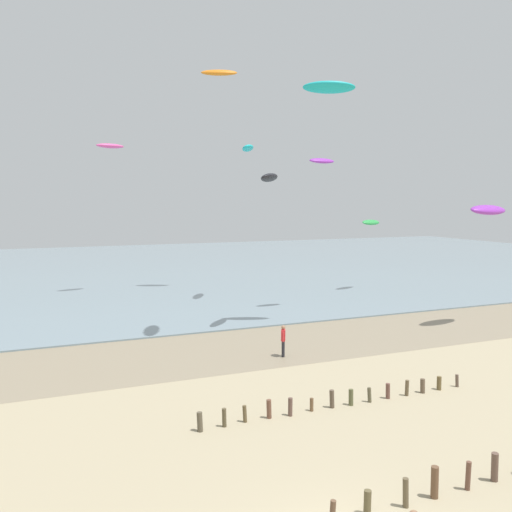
% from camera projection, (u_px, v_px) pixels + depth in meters
% --- Properties ---
extents(wet_sand_strip, '(120.00, 8.41, 0.01)m').
position_uv_depth(wet_sand_strip, '(169.00, 356.00, 29.65)').
color(wet_sand_strip, gray).
rests_on(wet_sand_strip, ground).
extents(sea, '(160.00, 70.00, 0.10)m').
position_uv_depth(sea, '(90.00, 270.00, 65.63)').
color(sea, gray).
rests_on(sea, ground).
extents(groyne_near, '(10.18, 0.31, 0.94)m').
position_uv_depth(groyne_near, '(478.00, 474.00, 16.08)').
color(groyne_near, brown).
rests_on(groyne_near, ground).
extents(groyne_mid, '(12.31, 0.38, 0.75)m').
position_uv_depth(groyne_mid, '(337.00, 399.00, 22.29)').
color(groyne_mid, brown).
rests_on(groyne_mid, ground).
extents(person_nearest_camera, '(0.36, 0.51, 1.71)m').
position_uv_depth(person_nearest_camera, '(283.00, 340.00, 29.49)').
color(person_nearest_camera, '#232328').
rests_on(person_nearest_camera, ground).
extents(kite_aloft_0, '(2.50, 2.76, 0.77)m').
position_uv_depth(kite_aloft_0, '(269.00, 178.00, 34.93)').
color(kite_aloft_0, black).
extents(kite_aloft_1, '(2.67, 1.76, 0.68)m').
position_uv_depth(kite_aloft_1, '(371.00, 222.00, 50.55)').
color(kite_aloft_1, green).
extents(kite_aloft_2, '(3.59, 2.34, 0.98)m').
position_uv_depth(kite_aloft_2, '(329.00, 87.00, 34.86)').
color(kite_aloft_2, '#19B2B7').
extents(kite_aloft_3, '(2.19, 0.92, 0.57)m').
position_uv_depth(kite_aloft_3, '(322.00, 161.00, 40.82)').
color(kite_aloft_3, purple).
extents(kite_aloft_4, '(2.66, 1.44, 0.42)m').
position_uv_depth(kite_aloft_4, '(110.00, 146.00, 47.88)').
color(kite_aloft_4, '#E54C99').
extents(kite_aloft_6, '(3.70, 1.93, 0.91)m').
position_uv_depth(kite_aloft_6, '(488.00, 210.00, 35.94)').
color(kite_aloft_6, purple).
extents(kite_aloft_9, '(3.42, 2.19, 0.84)m').
position_uv_depth(kite_aloft_9, '(219.00, 73.00, 48.89)').
color(kite_aloft_9, orange).
extents(kite_aloft_10, '(2.18, 2.98, 0.72)m').
position_uv_depth(kite_aloft_10, '(248.00, 148.00, 44.62)').
color(kite_aloft_10, '#19B2B7').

